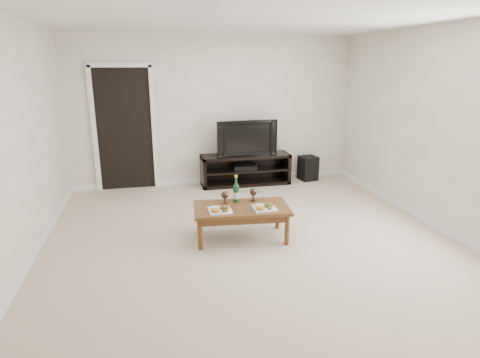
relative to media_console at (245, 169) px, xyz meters
name	(u,v)px	position (x,y,z in m)	size (l,w,h in m)	color
floor	(254,245)	(-0.50, -2.50, -0.28)	(5.50, 5.50, 0.00)	beige
back_wall	(214,111)	(-0.50, 0.27, 1.02)	(5.00, 0.04, 2.60)	white
ceiling	(256,12)	(-0.50, -2.50, 2.35)	(5.00, 5.50, 0.04)	white
doorway	(125,130)	(-2.05, 0.24, 0.75)	(0.90, 0.02, 2.05)	black
media_console	(245,169)	(0.00, 0.00, 0.00)	(1.59, 0.45, 0.55)	black
television	(246,137)	(0.00, 0.00, 0.59)	(1.08, 0.14, 0.62)	black
av_receiver	(245,167)	(-0.01, -0.01, 0.05)	(0.40, 0.30, 0.08)	black
subwoofer	(308,168)	(1.22, 0.03, -0.05)	(0.30, 0.30, 0.45)	black
coffee_table	(241,223)	(-0.60, -2.27, -0.07)	(1.16, 0.63, 0.42)	brown
plate_left	(220,209)	(-0.89, -2.37, 0.18)	(0.27, 0.27, 0.07)	white
plate_right	(264,206)	(-0.35, -2.41, 0.18)	(0.27, 0.27, 0.07)	white
wine_bottle	(236,189)	(-0.63, -2.08, 0.32)	(0.07, 0.07, 0.35)	#103C1E
goblet_left	(225,198)	(-0.78, -2.14, 0.23)	(0.09, 0.09, 0.17)	#34291C
goblet_right	(253,194)	(-0.41, -2.09, 0.23)	(0.09, 0.09, 0.17)	#34291C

